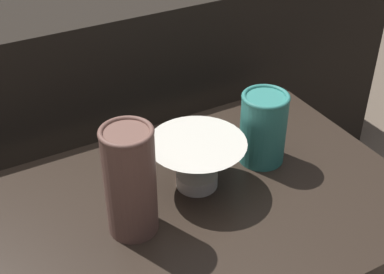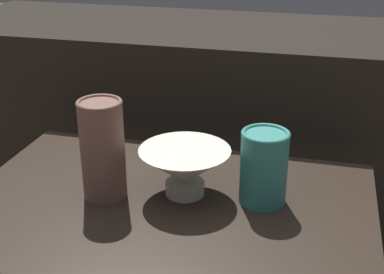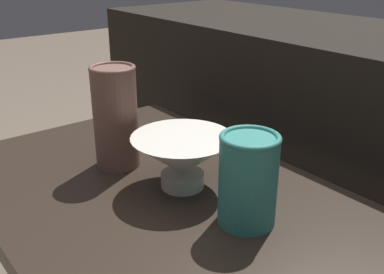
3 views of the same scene
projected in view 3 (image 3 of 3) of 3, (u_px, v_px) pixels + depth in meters
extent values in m
cube|color=#2D231C|center=(154.00, 198.00, 0.81)|extent=(0.79, 0.54, 0.04)
cylinder|color=#2D231C|center=(154.00, 183.00, 1.28)|extent=(0.04, 0.04, 0.36)
cube|color=black|center=(348.00, 150.00, 1.19)|extent=(1.65, 0.50, 0.61)
cylinder|color=silver|center=(183.00, 180.00, 0.80)|extent=(0.08, 0.08, 0.03)
cone|color=silver|center=(182.00, 155.00, 0.79)|extent=(0.18, 0.18, 0.07)
cylinder|color=brown|center=(116.00, 118.00, 0.85)|extent=(0.08, 0.08, 0.20)
torus|color=brown|center=(112.00, 68.00, 0.82)|extent=(0.09, 0.09, 0.01)
cylinder|color=teal|center=(248.00, 181.00, 0.68)|extent=(0.09, 0.09, 0.14)
torus|color=teal|center=(250.00, 138.00, 0.65)|extent=(0.09, 0.09, 0.01)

